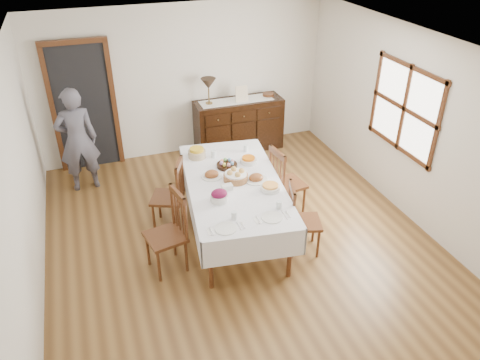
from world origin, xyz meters
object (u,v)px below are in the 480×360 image
object	(u,v)px
dining_table	(234,188)
table_lamp	(208,84)
chair_left_far	(171,194)
chair_right_far	(285,181)
chair_left_near	(169,231)
sideboard	(239,125)
chair_right_near	(301,219)
person	(77,137)

from	to	relation	value
dining_table	table_lamp	xyz separation A→B (m)	(0.36, 2.42, 0.58)
chair_left_far	table_lamp	bearing A→B (deg)	173.88
chair_left_far	chair_right_far	xyz separation A→B (m)	(1.60, -0.22, 0.01)
chair_left_near	chair_left_far	bearing A→B (deg)	155.18
dining_table	chair_left_near	world-z (taller)	chair_left_near
dining_table	sideboard	bearing A→B (deg)	77.12
dining_table	chair_right_far	distance (m)	0.89
chair_right_near	chair_right_far	xyz separation A→B (m)	(0.16, 0.86, 0.04)
chair_right_far	person	bearing A→B (deg)	50.68
chair_right_near	sideboard	size ratio (longest dim) A/B	0.62
chair_right_far	sideboard	distance (m)	2.19
sideboard	person	distance (m)	2.85
chair_left_near	chair_right_far	world-z (taller)	chair_left_near
table_lamp	dining_table	bearing A→B (deg)	-98.54
chair_right_far	chair_left_far	bearing A→B (deg)	75.08
chair_right_far	table_lamp	bearing A→B (deg)	5.02
chair_right_near	chair_right_far	size ratio (longest dim) A/B	0.93
sideboard	chair_right_near	bearing A→B (deg)	-94.24
chair_left_far	table_lamp	distance (m)	2.41
sideboard	person	bearing A→B (deg)	-169.93
person	chair_right_far	bearing A→B (deg)	142.65
chair_left_far	chair_right_near	distance (m)	1.80
chair_left_near	person	distance (m)	2.53
chair_right_far	person	size ratio (longest dim) A/B	0.59
chair_right_near	sideboard	distance (m)	3.06
chair_right_far	table_lamp	xyz separation A→B (m)	(-0.48, 2.19, 0.77)
chair_left_far	chair_right_near	world-z (taller)	chair_left_far
chair_left_near	table_lamp	size ratio (longest dim) A/B	2.31
chair_right_far	sideboard	world-z (taller)	chair_right_far
chair_left_far	sideboard	size ratio (longest dim) A/B	0.65
chair_left_far	person	distance (m)	1.89
chair_left_far	chair_right_far	world-z (taller)	chair_right_far
dining_table	chair_left_near	size ratio (longest dim) A/B	2.36
dining_table	chair_left_far	xyz separation A→B (m)	(-0.76, 0.44, -0.20)
dining_table	table_lamp	bearing A→B (deg)	89.08
chair_right_far	person	distance (m)	3.22
chair_right_near	chair_left_near	bearing A→B (deg)	98.44
dining_table	sideboard	world-z (taller)	sideboard
chair_right_near	chair_right_far	bearing A→B (deg)	5.77
chair_left_near	chair_left_far	xyz separation A→B (m)	(0.20, 0.85, -0.02)
chair_left_near	chair_right_near	world-z (taller)	chair_left_near
chair_left_far	chair_right_near	xyz separation A→B (m)	(1.44, -1.08, -0.02)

